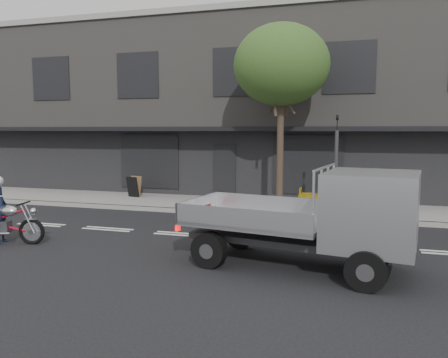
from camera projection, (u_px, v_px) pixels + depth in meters
ground at (181, 234)px, 12.64m from camera, size 80.00×80.00×0.00m
sidewalk at (226, 205)px, 17.12m from camera, size 32.00×3.20×0.15m
kerb at (213, 212)px, 15.59m from camera, size 32.00×0.20×0.15m
building_main at (260, 111)px, 22.98m from camera, size 26.00×10.00×8.00m
street_tree at (281, 66)px, 15.45m from camera, size 3.40×3.40×6.74m
traffic_light_pole at (336, 171)px, 14.50m from camera, size 0.12×0.12×3.50m
motorcycle at (5, 222)px, 11.58m from camera, size 2.17×0.65×1.13m
rider at (0, 214)px, 11.60m from camera, size 0.46×0.62×1.55m
flatbed_ute at (348, 213)px, 9.06m from camera, size 5.16×2.73×2.27m
construction_barrier at (318, 199)px, 15.79m from camera, size 1.37×0.55×0.76m
sandwich_board at (133, 187)px, 18.56m from camera, size 0.62×0.47×0.88m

